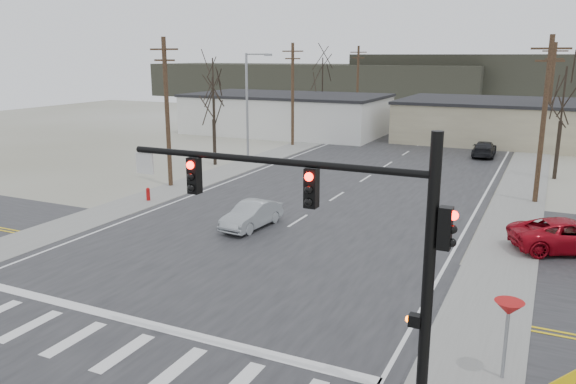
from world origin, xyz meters
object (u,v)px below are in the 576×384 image
at_px(traffic_signal_mast, 352,229).
at_px(car_parked_red, 571,236).
at_px(car_far_b, 387,123).
at_px(sedan_crossing, 252,215).
at_px(car_far_a, 484,149).
at_px(fire_hydrant, 148,194).

bearing_deg(traffic_signal_mast, car_parked_red, 70.36).
distance_m(car_far_b, car_parked_red, 45.33).
bearing_deg(sedan_crossing, car_far_a, 78.22).
bearing_deg(fire_hydrant, car_far_a, 56.31).
height_order(traffic_signal_mast, car_far_b, traffic_signal_mast).
distance_m(fire_hydrant, car_parked_red, 23.52).
height_order(car_far_a, car_far_b, car_far_a).
relative_size(sedan_crossing, car_far_b, 1.12).
height_order(car_far_b, car_parked_red, car_parked_red).
relative_size(fire_hydrant, sedan_crossing, 0.21).
distance_m(car_far_a, car_parked_red, 25.28).
xyz_separation_m(fire_hydrant, car_far_a, (16.90, 25.35, 0.28)).
bearing_deg(sedan_crossing, traffic_signal_mast, -46.38).
bearing_deg(car_parked_red, traffic_signal_mast, 136.04).
height_order(traffic_signal_mast, car_parked_red, traffic_signal_mast).
xyz_separation_m(traffic_signal_mast, car_far_b, (-14.67, 55.79, -4.00)).
height_order(car_far_a, car_parked_red, car_parked_red).
bearing_deg(fire_hydrant, traffic_signal_mast, -38.13).
height_order(sedan_crossing, car_far_b, sedan_crossing).
bearing_deg(traffic_signal_mast, car_far_a, 91.72).
xyz_separation_m(fire_hydrant, sedan_crossing, (8.52, -2.13, 0.27)).
distance_m(traffic_signal_mast, car_far_a, 39.77).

